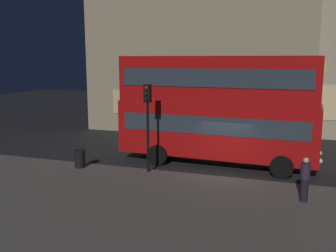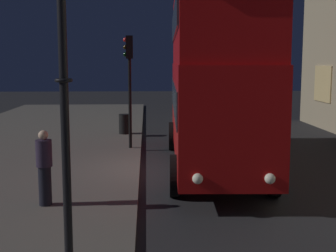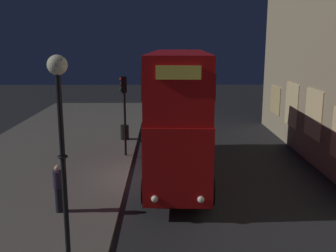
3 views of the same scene
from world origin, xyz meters
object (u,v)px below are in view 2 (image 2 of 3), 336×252
street_lamp (61,0)px  pedestrian (44,167)px  double_decker_bus (212,69)px  litter_bin (125,124)px  traffic_light_near_kerb (129,68)px

street_lamp → pedestrian: (-3.14, -1.05, -3.32)m
double_decker_bus → litter_bin: double_decker_bus is taller
double_decker_bus → traffic_light_near_kerb: size_ratio=2.46×
double_decker_bus → traffic_light_near_kerb: (-2.77, -2.75, 0.00)m
double_decker_bus → litter_bin: size_ratio=11.59×
double_decker_bus → street_lamp: (7.49, -3.40, 1.17)m
traffic_light_near_kerb → street_lamp: (10.26, -0.65, 1.17)m
street_lamp → double_decker_bus: bearing=155.6°
street_lamp → pedestrian: size_ratio=3.26×
traffic_light_near_kerb → street_lamp: 10.35m
street_lamp → pedestrian: bearing=-161.5°
double_decker_bus → pedestrian: size_ratio=5.99×
double_decker_bus → street_lamp: bearing=-21.9°
double_decker_bus → street_lamp: 8.31m
traffic_light_near_kerb → litter_bin: 4.41m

